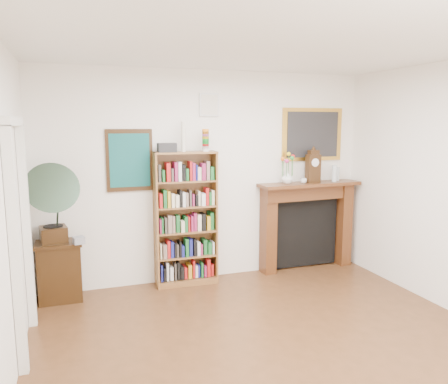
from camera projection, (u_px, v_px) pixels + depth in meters
name	position (u px, v px, depth m)	size (l,w,h in m)	color
room	(299.00, 212.00, 3.54)	(4.51, 5.01, 2.81)	#4A2D16
door_casing	(20.00, 218.00, 3.98)	(0.08, 1.02, 2.17)	white
teal_poster	(130.00, 160.00, 5.48)	(0.58, 0.04, 0.78)	black
small_picture	(209.00, 105.00, 5.71)	(0.26, 0.04, 0.30)	white
gilt_painting	(312.00, 135.00, 6.27)	(0.95, 0.04, 0.75)	gold
bookshelf	(186.00, 211.00, 5.67)	(0.82, 0.31, 2.02)	brown
side_cabinet	(60.00, 271.00, 5.22)	(0.53, 0.38, 0.72)	black
fireplace	(306.00, 217.00, 6.34)	(1.53, 0.42, 1.28)	#472210
gramophone	(51.00, 199.00, 4.96)	(0.69, 0.81, 0.96)	black
cd_stack	(79.00, 240.00, 5.09)	(0.12, 0.12, 0.08)	#B0B1BC
mantel_clock	(313.00, 167.00, 6.18)	(0.21, 0.13, 0.46)	black
flower_vase	(287.00, 178.00, 6.08)	(0.16, 0.16, 0.17)	white
teacup	(304.00, 181.00, 6.12)	(0.09, 0.09, 0.07)	silver
bottle_left	(334.00, 173.00, 6.29)	(0.07, 0.07, 0.24)	silver
bottle_right	(337.00, 174.00, 6.39)	(0.06, 0.06, 0.20)	silver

